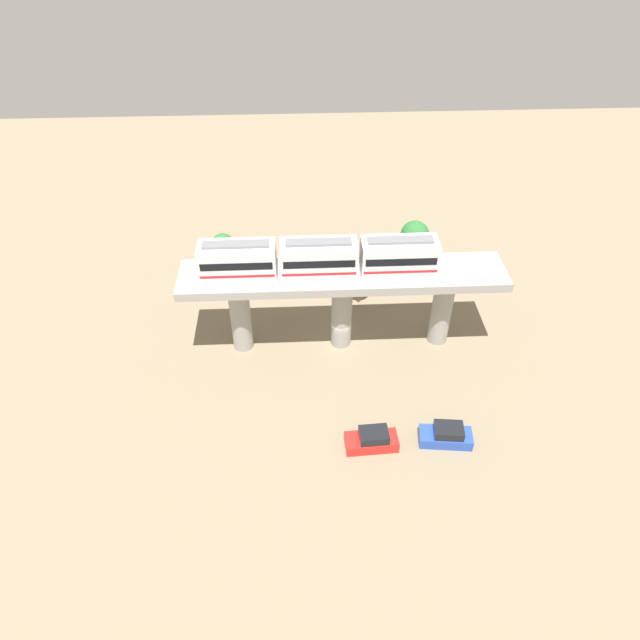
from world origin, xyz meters
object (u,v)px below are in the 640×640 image
object	(u,v)px
parked_car_red	(372,440)
tree_mid_lot	(415,235)
tree_far_corner	(360,272)
parked_car_blue	(446,435)
train	(319,258)
tree_near_viaduct	(223,245)

from	to	relation	value
parked_car_red	tree_mid_lot	bearing A→B (deg)	160.47
tree_mid_lot	tree_far_corner	size ratio (longest dim) A/B	1.09
parked_car_blue	tree_mid_lot	size ratio (longest dim) A/B	0.79
train	parked_car_blue	world-z (taller)	train
parked_car_red	tree_far_corner	size ratio (longest dim) A/B	0.85
parked_car_blue	tree_mid_lot	bearing A→B (deg)	-177.02
train	parked_car_red	distance (m)	15.91
tree_mid_lot	tree_far_corner	bearing A→B (deg)	-46.03
train	tree_far_corner	xyz separation A→B (m)	(-6.30, 4.48, -6.11)
parked_car_blue	parked_car_red	size ratio (longest dim) A/B	1.02
train	tree_near_viaduct	distance (m)	17.27
parked_car_blue	tree_mid_lot	distance (m)	25.35
train	tree_mid_lot	distance (m)	18.00
tree_near_viaduct	train	bearing A→B (deg)	38.17
parked_car_blue	tree_near_viaduct	size ratio (longest dim) A/B	0.93
parked_car_red	parked_car_blue	bearing A→B (deg)	88.67
tree_near_viaduct	parked_car_red	bearing A→B (deg)	28.40
parked_car_blue	tree_near_viaduct	distance (m)	31.79
train	tree_near_viaduct	xyz separation A→B (m)	(-12.58, -9.89, -6.49)
parked_car_red	tree_mid_lot	size ratio (longest dim) A/B	0.78
parked_car_red	tree_near_viaduct	bearing A→B (deg)	-154.58
parked_car_red	tree_mid_lot	distance (m)	26.56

